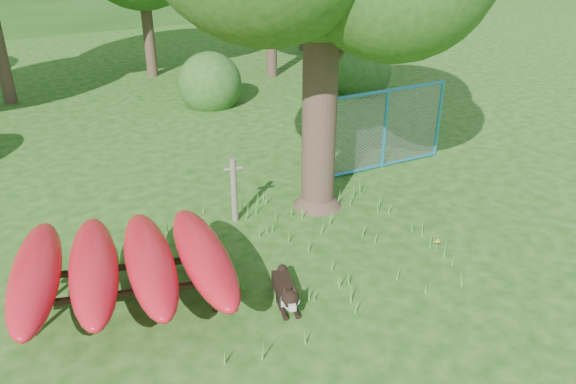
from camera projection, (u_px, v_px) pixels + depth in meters
ground at (316, 289)px, 8.15m from camera, size 80.00×80.00×0.00m
wooden_post at (234, 189)px, 9.70m from camera, size 0.32×0.13×1.18m
kayak_rack at (122, 265)px, 7.43m from camera, size 3.14×3.38×0.93m
husky_dog at (286, 293)px, 7.78m from camera, size 0.51×1.02×0.47m
fence_section at (385, 129)px, 11.70m from camera, size 2.96×0.17×2.88m
wildflower_clump at (437, 242)px, 9.00m from camera, size 0.09×0.08×0.20m
shrub_right at (360, 92)px, 17.24m from camera, size 1.80×1.80×1.80m
shrub_mid at (211, 105)px, 16.08m from camera, size 1.80×1.80×1.80m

